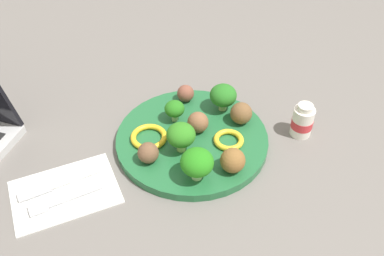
{
  "coord_description": "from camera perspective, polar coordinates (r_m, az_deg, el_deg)",
  "views": [
    {
      "loc": [
        0.23,
        0.52,
        0.55
      ],
      "look_at": [
        0.0,
        0.0,
        0.04
      ],
      "focal_mm": 39.95,
      "sensor_mm": 36.0,
      "label": 1
    }
  ],
  "objects": [
    {
      "name": "pepper_ring_back_right",
      "position": [
        0.77,
        4.91,
        -1.59
      ],
      "size": [
        0.07,
        0.07,
        0.01
      ],
      "primitive_type": "torus",
      "rotation": [
        0.0,
        0.0,
        2.82
      ],
      "color": "yellow",
      "rests_on": "plate"
    },
    {
      "name": "meatball_back_left",
      "position": [
        0.8,
        6.71,
        1.82
      ],
      "size": [
        0.04,
        0.04,
        0.04
      ],
      "primitive_type": "sphere",
      "color": "brown",
      "rests_on": "plate"
    },
    {
      "name": "broccoli_floret_mid_right",
      "position": [
        0.83,
        4.19,
        4.33
      ],
      "size": [
        0.05,
        0.05,
        0.05
      ],
      "color": "#A1BF71",
      "rests_on": "plate"
    },
    {
      "name": "broccoli_floret_front_right",
      "position": [
        0.69,
        0.67,
        -4.66
      ],
      "size": [
        0.06,
        0.06,
        0.06
      ],
      "color": "#A0CF83",
      "rests_on": "plate"
    },
    {
      "name": "pepper_ring_near_rim",
      "position": [
        0.78,
        -5.77,
        -1.2
      ],
      "size": [
        0.09,
        0.09,
        0.01
      ],
      "primitive_type": "torus",
      "rotation": [
        0.0,
        0.0,
        5.62
      ],
      "color": "yellow",
      "rests_on": "plate"
    },
    {
      "name": "fork",
      "position": [
        0.73,
        -17.01,
        -9.09
      ],
      "size": [
        0.12,
        0.02,
        0.01
      ],
      "color": "silver",
      "rests_on": "napkin"
    },
    {
      "name": "meatball_front_left",
      "position": [
        0.71,
        5.45,
        -4.33
      ],
      "size": [
        0.04,
        0.04,
        0.04
      ],
      "primitive_type": "sphere",
      "color": "brown",
      "rests_on": "plate"
    },
    {
      "name": "ground_plane",
      "position": [
        0.8,
        0.0,
        -1.92
      ],
      "size": [
        4.0,
        4.0,
        0.0
      ],
      "primitive_type": "plane",
      "color": "slate"
    },
    {
      "name": "knife",
      "position": [
        0.75,
        -17.48,
        -7.09
      ],
      "size": [
        0.15,
        0.03,
        0.01
      ],
      "color": "white",
      "rests_on": "napkin"
    },
    {
      "name": "broccoli_floret_back_left",
      "position": [
        0.74,
        -1.48,
        -0.98
      ],
      "size": [
        0.05,
        0.05,
        0.06
      ],
      "color": "#A6C367",
      "rests_on": "plate"
    },
    {
      "name": "meatball_far_rim",
      "position": [
        0.78,
        0.8,
        0.77
      ],
      "size": [
        0.04,
        0.04,
        0.04
      ],
      "primitive_type": "sphere",
      "color": "brown",
      "rests_on": "plate"
    },
    {
      "name": "meatball_center",
      "position": [
        0.73,
        -5.87,
        -3.32
      ],
      "size": [
        0.04,
        0.04,
        0.04
      ],
      "primitive_type": "sphere",
      "color": "brown",
      "rests_on": "plate"
    },
    {
      "name": "yogurt_bottle",
      "position": [
        0.82,
        14.53,
        0.89
      ],
      "size": [
        0.04,
        0.04,
        0.07
      ],
      "color": "white",
      "rests_on": "ground_plane"
    },
    {
      "name": "meatball_front_right",
      "position": [
        0.86,
        -0.87,
        4.65
      ],
      "size": [
        0.03,
        0.03,
        0.03
      ],
      "primitive_type": "sphere",
      "color": "brown",
      "rests_on": "plate"
    },
    {
      "name": "napkin",
      "position": [
        0.74,
        -16.62,
        -8.14
      ],
      "size": [
        0.17,
        0.12,
        0.01
      ],
      "primitive_type": "cube",
      "rotation": [
        0.0,
        0.0,
        -0.0
      ],
      "color": "white",
      "rests_on": "ground_plane"
    },
    {
      "name": "broccoli_floret_back_right",
      "position": [
        0.8,
        -2.35,
        2.54
      ],
      "size": [
        0.04,
        0.04,
        0.04
      ],
      "color": "#95B977",
      "rests_on": "plate"
    },
    {
      "name": "plate",
      "position": [
        0.79,
        0.0,
        -1.51
      ],
      "size": [
        0.28,
        0.28,
        0.02
      ],
      "primitive_type": "cylinder",
      "color": "#236638",
      "rests_on": "ground_plane"
    }
  ]
}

